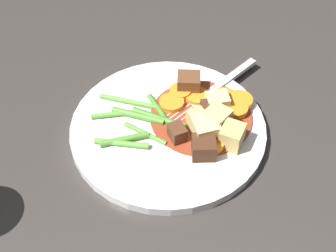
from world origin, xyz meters
name	(u,v)px	position (x,y,z in m)	size (l,w,h in m)	color
ground_plane	(168,133)	(0.00, 0.00, 0.00)	(3.00, 3.00, 0.00)	#383330
dinner_plate	(168,129)	(0.00, 0.00, 0.01)	(0.26, 0.26, 0.01)	white
stew_sauce	(201,117)	(0.04, 0.01, 0.01)	(0.14, 0.14, 0.00)	#93381E
carrot_slice_0	(172,103)	(0.01, 0.04, 0.02)	(0.03, 0.03, 0.01)	orange
carrot_slice_1	(240,102)	(0.10, 0.04, 0.02)	(0.03, 0.03, 0.01)	orange
carrot_slice_2	(197,96)	(0.04, 0.05, 0.02)	(0.03, 0.03, 0.01)	orange
carrot_slice_3	(180,92)	(0.02, 0.06, 0.02)	(0.03, 0.03, 0.01)	orange
carrot_slice_4	(223,97)	(0.08, 0.05, 0.02)	(0.03, 0.03, 0.01)	orange
carrot_slice_5	(217,134)	(0.06, -0.02, 0.02)	(0.03, 0.03, 0.01)	orange
carrot_slice_6	(211,143)	(0.05, -0.04, 0.02)	(0.03, 0.03, 0.01)	orange
carrot_slice_7	(235,109)	(0.09, 0.02, 0.02)	(0.03, 0.03, 0.01)	orange
potato_chunk_0	(216,120)	(0.06, -0.01, 0.03)	(0.03, 0.03, 0.03)	#E5CC7A
potato_chunk_1	(232,136)	(0.08, -0.03, 0.03)	(0.03, 0.03, 0.03)	#DBBC6B
potato_chunk_2	(217,102)	(0.07, 0.03, 0.02)	(0.03, 0.03, 0.02)	#EAD68C
potato_chunk_3	(205,129)	(0.05, -0.02, 0.03)	(0.03, 0.04, 0.03)	#EAD68C
potato_chunk_4	(197,120)	(0.04, 0.00, 0.02)	(0.02, 0.02, 0.02)	#DBBC6B
meat_chunk_0	(204,148)	(0.04, -0.05, 0.03)	(0.03, 0.03, 0.03)	#4C2B19
meat_chunk_1	(177,133)	(0.01, -0.02, 0.02)	(0.02, 0.02, 0.02)	#56331E
meat_chunk_2	(189,83)	(0.03, 0.07, 0.03)	(0.03, 0.03, 0.03)	brown
meat_chunk_3	(212,112)	(0.06, 0.01, 0.02)	(0.03, 0.03, 0.02)	#4C2B19
green_bean_0	(159,118)	(-0.01, 0.01, 0.02)	(0.01, 0.01, 0.08)	#4C8E33
green_bean_1	(122,143)	(-0.06, -0.03, 0.02)	(0.01, 0.01, 0.07)	#66AD42
green_bean_2	(125,139)	(-0.06, -0.02, 0.02)	(0.01, 0.01, 0.06)	#599E38
green_bean_3	(138,116)	(-0.04, 0.02, 0.02)	(0.01, 0.01, 0.07)	#599E38
green_bean_4	(145,133)	(-0.03, -0.01, 0.02)	(0.01, 0.01, 0.06)	#599E38
green_bean_5	(114,114)	(-0.07, 0.02, 0.02)	(0.01, 0.01, 0.06)	#66AD42
green_bean_6	(128,101)	(-0.05, 0.04, 0.02)	(0.01, 0.01, 0.08)	#66AD42
green_bean_7	(158,108)	(-0.01, 0.03, 0.02)	(0.01, 0.01, 0.05)	#4C8E33
fork	(211,91)	(0.06, 0.06, 0.01)	(0.14, 0.13, 0.00)	silver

